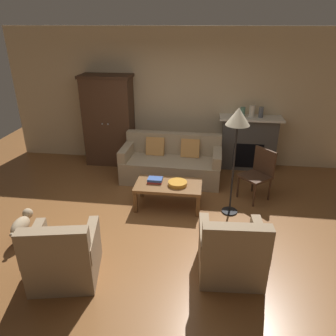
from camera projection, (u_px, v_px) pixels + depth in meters
name	position (u px, v px, depth m)	size (l,w,h in m)	color
ground_plane	(158.00, 222.00, 5.06)	(9.60, 9.60, 0.00)	brown
back_wall	(176.00, 98.00, 6.77)	(7.20, 0.10, 2.80)	beige
fireplace	(248.00, 142.00, 6.71)	(1.26, 0.48, 1.12)	#4C4947
armoire	(109.00, 120.00, 6.82)	(1.06, 0.57, 1.90)	#472D1E
couch	(171.00, 164.00, 6.34)	(1.94, 0.90, 0.86)	tan
coffee_table	(168.00, 187.00, 5.34)	(1.10, 0.60, 0.42)	brown
fruit_bowl	(178.00, 183.00, 5.27)	(0.31, 0.31, 0.06)	orange
book_stack	(155.00, 180.00, 5.37)	(0.25, 0.19, 0.07)	#B73833
mantel_vase_jade	(243.00, 112.00, 6.44)	(0.10, 0.10, 0.19)	slate
mantel_vase_cream	(252.00, 111.00, 6.41)	(0.11, 0.11, 0.24)	beige
mantel_vase_slate	(261.00, 112.00, 6.40)	(0.09, 0.09, 0.21)	#565B66
armchair_near_left	(64.00, 257.00, 3.84)	(0.90, 0.91, 0.88)	#997F60
armchair_near_right	(231.00, 253.00, 3.90)	(0.82, 0.82, 0.88)	#997F60
side_chair_wooden	(259.00, 171.00, 5.56)	(0.62, 0.62, 0.90)	#472D1E
floor_lamp	(238.00, 123.00, 4.69)	(0.36, 0.36, 1.75)	black
dog	(22.00, 225.00, 4.55)	(0.22, 0.57, 0.39)	tan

